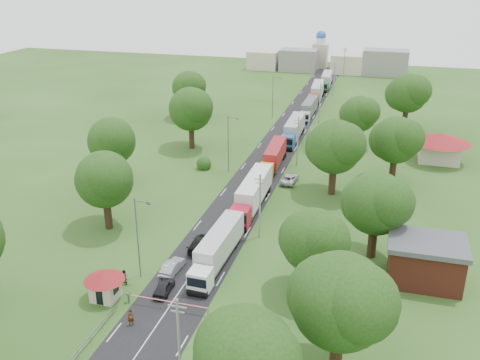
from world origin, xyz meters
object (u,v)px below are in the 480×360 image
(car_lane_mid, at_px, (173,266))
(boom_barrier, at_px, (155,300))
(info_sign, at_px, (308,128))
(pedestrian_near, at_px, (131,318))
(guard_booth, at_px, (104,281))
(car_lane_front, at_px, (164,287))
(truck_0, at_px, (218,248))

(car_lane_mid, bearing_deg, boom_barrier, 101.48)
(info_sign, height_order, pedestrian_near, info_sign)
(guard_booth, distance_m, car_lane_mid, 8.68)
(car_lane_front, xyz_separation_m, pedestrian_near, (-0.88, -6.23, 0.22))
(truck_0, xyz_separation_m, car_lane_front, (-3.82, -7.42, -1.45))
(pedestrian_near, bearing_deg, guard_booth, 122.07)
(pedestrian_near, bearing_deg, car_lane_mid, 67.48)
(truck_0, relative_size, car_lane_front, 3.70)
(boom_barrier, bearing_deg, guard_booth, -179.99)
(car_lane_front, bearing_deg, car_lane_mid, -84.71)
(boom_barrier, height_order, info_sign, info_sign)
(info_sign, bearing_deg, pedestrian_near, -96.86)
(truck_0, bearing_deg, boom_barrier, -109.58)
(info_sign, bearing_deg, guard_booth, -101.68)
(car_lane_front, bearing_deg, info_sign, -100.82)
(boom_barrier, relative_size, truck_0, 0.64)
(truck_0, relative_size, car_lane_mid, 3.36)
(guard_booth, relative_size, car_lane_front, 1.13)
(car_lane_front, bearing_deg, pedestrian_near, 77.92)
(guard_booth, xyz_separation_m, car_lane_mid, (4.93, 7.00, -1.46))
(car_lane_mid, bearing_deg, car_lane_front, 103.41)
(info_sign, height_order, truck_0, info_sign)
(car_lane_mid, distance_m, pedestrian_near, 10.50)
(info_sign, xyz_separation_m, car_lane_mid, (-7.47, -53.00, -2.29))
(boom_barrier, distance_m, car_lane_mid, 7.06)
(pedestrian_near, bearing_deg, truck_0, 49.43)
(guard_booth, height_order, pedestrian_near, guard_booth)
(boom_barrier, relative_size, car_lane_front, 2.36)
(boom_barrier, xyz_separation_m, truck_0, (3.61, 10.16, 1.23))
(info_sign, height_order, car_lane_mid, info_sign)
(car_lane_mid, bearing_deg, guard_booth, 58.90)
(boom_barrier, height_order, truck_0, truck_0)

